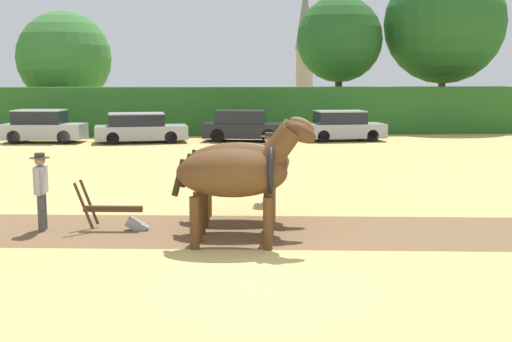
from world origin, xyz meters
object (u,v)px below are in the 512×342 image
Objects in this scene: tree_center_left at (64,58)px; tree_center at (339,40)px; draft_horse_lead_left at (238,173)px; farmer_at_plow at (41,186)px; parked_car_far_left at (43,127)px; tree_center_right at (444,24)px; plow at (119,215)px; church_spire at (305,40)px; parked_car_center_left at (244,126)px; draft_horse_trail_left at (244,161)px; parked_car_left at (140,128)px; farmer_beside_team at (269,161)px; parked_car_center at (342,126)px; draft_horse_lead_right at (241,166)px.

tree_center is at bearing -3.85° from tree_center_left.
draft_horse_lead_left is 4.29m from farmer_at_plow.
tree_center_left reaches higher than parked_car_far_left.
plow is (-16.75, -26.05, -6.13)m from tree_center_right.
tree_center is at bearing -95.92° from church_spire.
draft_horse_lead_left is (-11.64, -64.32, -6.17)m from church_spire.
farmer_at_plow is 0.38× the size of parked_car_center_left.
draft_horse_trail_left is (-14.08, -25.19, -5.15)m from tree_center_right.
parked_car_center_left is at bearing -4.20° from parked_car_left.
parked_car_center_left is at bearing 92.54° from draft_horse_lead_left.
draft_horse_trail_left is 2.98m from plow.
tree_center is 14.61m from parked_car_left.
parked_car_far_left is (-4.40, 18.70, -0.16)m from farmer_at_plow.
farmer_beside_team is 16.38m from parked_car_left.
farmer_beside_team is 0.39× the size of parked_car_left.
tree_center_left is at bearing 146.69° from parked_car_center.
parked_car_center_left is at bearing 53.47° from farmer_beside_team.
plow is 19.08m from parked_car_center_left.
draft_horse_lead_right is at bearing -71.83° from tree_center_left.
farmer_at_plow reaches higher than parked_car_far_left.
church_spire is at bearing 86.28° from draft_horse_trail_left.
draft_horse_lead_right is at bearing -90.66° from draft_horse_trail_left.
tree_center_left is 4.03× the size of farmer_beside_team.
parked_car_center_left is at bearing -150.29° from tree_center_right.
draft_horse_trail_left is at bearing -84.42° from parked_car_left.
draft_horse_lead_left is at bearing -24.80° from plow.
farmer_at_plow is 19.21m from parked_car_far_left.
draft_horse_trail_left is at bearing -119.21° from tree_center_right.
tree_center is 18.36m from parked_car_far_left.
draft_horse_lead_right is 3.19m from farmer_beside_team.
tree_center_right is 2.36× the size of parked_car_center_left.
tree_center_right is at bearing 68.29° from draft_horse_lead_right.
draft_horse_lead_right is (-11.51, -63.16, -6.20)m from church_spire.
church_spire is 64.82m from plow.
parked_car_far_left is at bearing 168.16° from parked_car_left.
parked_car_left is at bearing -166.49° from parked_car_center_left.
draft_horse_trail_left is (-7.55, -25.25, -4.16)m from tree_center.
farmer_at_plow is at bearing -103.97° from church_spire.
farmer_at_plow is (-4.24, -0.74, -0.37)m from draft_horse_trail_left.
parked_car_center is (14.78, -0.32, -0.04)m from parked_car_far_left.
farmer_beside_team is at bearing -119.76° from tree_center_right.
parked_car_center_left is at bearing 4.44° from parked_car_far_left.
tree_center_right is 6.73× the size of plow.
farmer_at_plow is at bearing -98.01° from parked_car_left.
draft_horse_lead_left is 4.34m from farmer_beside_team.
parked_car_left is 10.06m from parked_car_center.
parked_car_center_left is (1.32, 18.98, -0.61)m from draft_horse_lead_right.
church_spire is (-2.72, 36.81, 1.11)m from tree_center_right.
church_spire is 47.48m from parked_car_left.
parked_car_center is at bearing 36.11° from farmer_beside_team.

